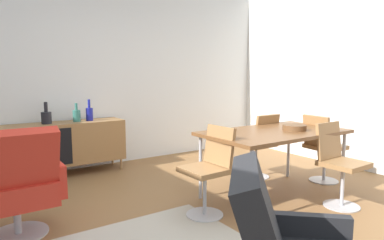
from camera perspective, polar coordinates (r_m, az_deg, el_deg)
name	(u,v)px	position (r m, az deg, el deg)	size (l,w,h in m)	color
ground_plane	(183,230)	(3.09, -1.59, -18.19)	(8.32, 8.32, 0.00)	olive
wall_back	(86,72)	(5.17, -17.56, 7.81)	(6.80, 0.12, 2.80)	silver
wall_right	(381,71)	(5.25, 29.45, 7.19)	(0.12, 5.60, 2.80)	silver
sideboard	(64,143)	(4.85, -20.96, -3.71)	(1.60, 0.45, 0.72)	olive
vase_cobalt	(77,115)	(4.84, -18.99, 0.78)	(0.10, 0.10, 0.25)	#337266
vase_sculptural_dark	(89,114)	(4.89, -17.01, 1.06)	(0.09, 0.09, 0.30)	navy
vase_ceramic_small	(46,117)	(4.76, -23.47, 0.48)	(0.13, 0.13, 0.28)	black
dining_table	(274,135)	(3.81, 13.80, -2.43)	(1.60, 0.90, 0.74)	brown
wooden_bowl_on_table	(294,128)	(3.90, 16.99, -1.23)	(0.26, 0.26, 0.06)	brown
dining_chair_near_window	(210,167)	(3.27, 3.04, -7.96)	(0.44, 0.42, 0.86)	#9E7042
dining_chair_far_end	(322,146)	(4.55, 21.21, -4.06)	(0.45, 0.43, 0.86)	#9E7042
dining_chair_front_right	(338,161)	(3.80, 23.57, -6.38)	(0.41, 0.43, 0.86)	#9E7042
dining_chair_back_right	(260,143)	(4.48, 11.39, -3.87)	(0.40, 0.43, 0.86)	#9E7042
lounge_chair_red	(16,184)	(3.13, -27.71, -9.55)	(0.72, 0.66, 0.95)	red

